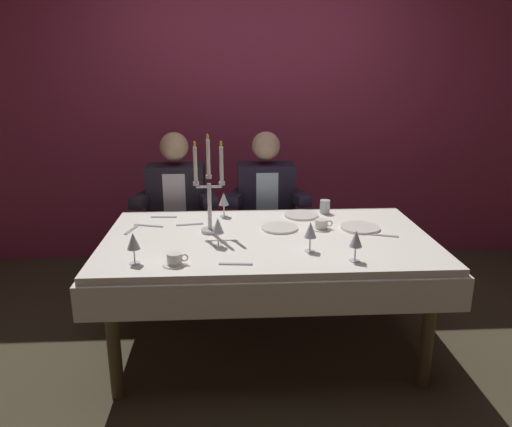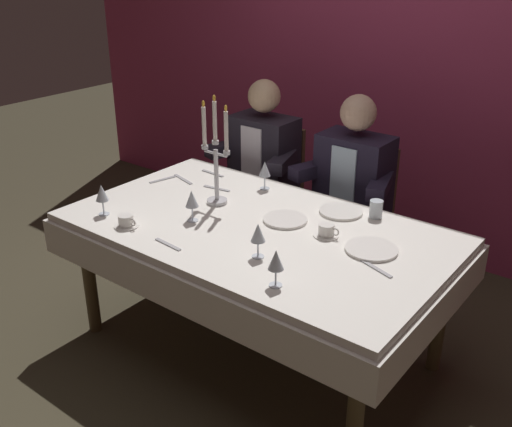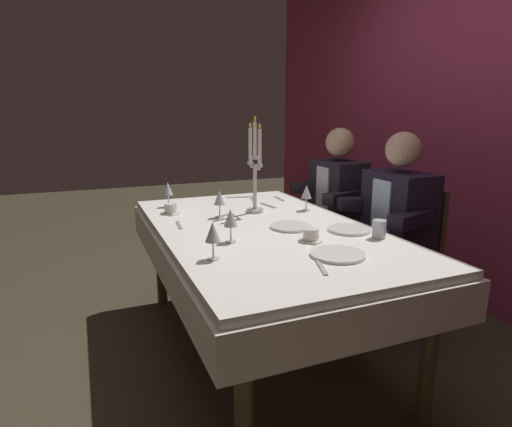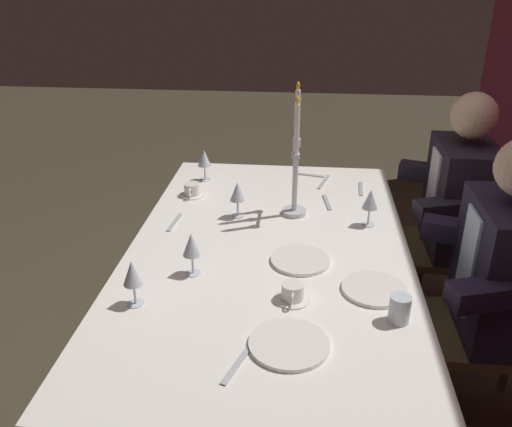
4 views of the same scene
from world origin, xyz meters
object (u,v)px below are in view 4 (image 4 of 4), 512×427
Objects in this scene: dinner_plate_1 at (289,344)px; water_tumbler_0 at (400,309)px; wine_glass_3 at (204,159)px; dining_table at (268,275)px; coffee_cup_1 at (293,293)px; candelabra at (296,163)px; seated_diner_0 at (461,197)px; dinner_plate_0 at (374,289)px; wine_glass_4 at (370,200)px; seated_diner_1 at (505,269)px; wine_glass_2 at (192,246)px; wine_glass_1 at (237,193)px; dinner_plate_2 at (300,260)px; wine_glass_0 at (133,274)px; coffee_cup_0 at (192,190)px.

dinner_plate_1 is 0.37m from water_tumbler_0.
dining_table is at bearing 28.45° from wine_glass_3.
dinner_plate_1 is 0.24m from coffee_cup_1.
candelabra reaches higher than seated_diner_0.
seated_diner_0 is (-0.87, 0.50, -0.01)m from dinner_plate_0.
seated_diner_1 reaches higher than wine_glass_4.
wine_glass_3 is at bearing -172.31° from wine_glass_2.
wine_glass_1 is (-0.86, -0.26, 0.11)m from dinner_plate_1.
dinner_plate_2 is 0.18× the size of seated_diner_1.
wine_glass_2 reaches higher than water_tumbler_0.
coffee_cup_1 is at bearing -4.54° from dinner_plate_2.
seated_diner_0 is (0.08, 1.27, -0.12)m from wine_glass_3.
dinner_plate_1 is (0.92, 0.02, -0.23)m from candelabra.
wine_glass_0 is at bearing -33.55° from candelabra.
seated_diner_0 is (-0.82, 1.14, -0.12)m from wine_glass_2.
water_tumbler_0 is at bearing -22.90° from seated_diner_0.
seated_diner_1 is at bearing 56.60° from wine_glass_4.
dining_table is 0.64m from water_tumbler_0.
dinner_plate_1 is 1.84× the size of coffee_cup_1.
seated_diner_0 is at bearing 86.23° from wine_glass_3.
wine_glass_0 is (0.16, -0.80, 0.11)m from dinner_plate_0.
wine_glass_1 and wine_glass_4 have the same top height.
wine_glass_1 is 1.24× the size of coffee_cup_0.
seated_diner_0 is (-1.20, 0.78, -0.01)m from dinner_plate_1.
wine_glass_3 is (-0.70, -0.38, 0.23)m from dining_table.
dining_table is at bearing 135.47° from wine_glass_0.
coffee_cup_0 reaches higher than dinner_plate_1.
wine_glass_1 reaches higher than dinner_plate_2.
wine_glass_1 is at bearing -134.83° from dinner_plate_0.
dinner_plate_0 is at bearing -29.70° from seated_diner_0.
candelabra is 2.43× the size of dinner_plate_1.
candelabra reaches higher than coffee_cup_1.
wine_glass_0 is 1.11m from wine_glass_3.
wine_glass_3 is 0.13× the size of seated_diner_1.
dinner_plate_0 is 0.54m from seated_diner_1.
wine_glass_0 is 1.06m from wine_glass_4.
candelabra is 3.59× the size of wine_glass_1.
coffee_cup_0 is at bearing -107.82° from candelabra.
dinner_plate_1 is at bearing -65.38° from water_tumbler_0.
wine_glass_2 is 1.24× the size of coffee_cup_0.
seated_diner_0 is (-0.70, 0.76, -0.01)m from dinner_plate_2.
dining_table is 0.54m from wine_glass_4.
dinner_plate_2 is (0.08, 0.13, 0.13)m from dining_table.
dinner_plate_2 is 0.47m from water_tumbler_0.
coffee_cup_1 reaches higher than dinner_plate_2.
wine_glass_3 is (-0.96, -0.77, 0.11)m from dinner_plate_0.
wine_glass_0 is 1.00× the size of wine_glass_4.
dinner_plate_1 is at bearing 10.54° from dining_table.
dinner_plate_0 is 1.01× the size of dinner_plate_2.
seated_diner_0 is at bearing 127.12° from wine_glass_4.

